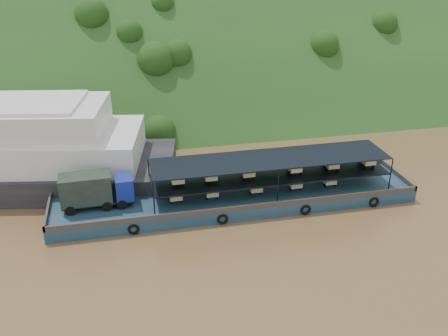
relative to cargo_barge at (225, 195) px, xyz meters
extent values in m
plane|color=brown|center=(2.32, -1.34, -1.12)|extent=(160.00, 160.00, 0.00)
cube|color=#183914|center=(2.32, 34.66, -1.12)|extent=(140.00, 39.60, 39.60)
cube|color=#142C46|center=(1.04, 0.00, -0.52)|extent=(35.00, 7.00, 1.20)
cube|color=#592D19|center=(1.04, 3.40, 0.33)|extent=(35.00, 0.20, 0.50)
cube|color=#592D19|center=(1.04, -3.40, 0.33)|extent=(35.00, 0.20, 0.50)
cube|color=#592D19|center=(18.44, 0.00, 0.33)|extent=(0.20, 7.00, 0.50)
cube|color=#592D19|center=(-16.36, 0.00, 0.33)|extent=(0.20, 7.00, 0.50)
torus|color=black|center=(-8.96, -3.55, -0.57)|extent=(1.06, 0.26, 1.06)
torus|color=black|center=(-0.96, -3.55, -0.57)|extent=(1.06, 0.26, 1.06)
torus|color=black|center=(7.04, -3.55, -0.57)|extent=(1.06, 0.26, 1.06)
torus|color=black|center=(14.04, -3.55, -0.57)|extent=(1.06, 0.26, 1.06)
cylinder|color=black|center=(-14.32, -0.95, 0.55)|extent=(0.96, 0.36, 0.95)
cylinder|color=black|center=(-14.38, 1.04, 0.55)|extent=(0.96, 0.36, 0.95)
cylinder|color=black|center=(-11.10, -0.84, 0.55)|extent=(0.96, 0.36, 0.95)
cylinder|color=black|center=(-11.17, 1.14, 0.55)|extent=(0.96, 0.36, 0.95)
cylinder|color=black|center=(-9.78, -0.80, 0.55)|extent=(0.96, 0.36, 0.95)
cylinder|color=black|center=(-9.84, 1.19, 0.55)|extent=(0.96, 0.36, 0.95)
cube|color=black|center=(-11.89, 0.12, 0.70)|extent=(6.50, 2.29, 0.19)
cube|color=navy|center=(-9.43, 0.20, 1.78)|extent=(1.68, 2.32, 2.08)
cube|color=black|center=(-8.62, 0.23, 2.16)|extent=(0.12, 1.90, 0.85)
cube|color=black|center=(-12.84, 0.09, 2.07)|extent=(4.62, 2.42, 2.65)
cube|color=black|center=(4.54, 0.00, 1.74)|extent=(23.00, 5.00, 0.12)
cube|color=black|center=(4.54, 0.00, 3.38)|extent=(23.00, 5.00, 0.08)
cylinder|color=black|center=(-6.96, -2.50, 1.73)|extent=(0.12, 0.12, 3.30)
cylinder|color=black|center=(-6.96, 2.50, 1.73)|extent=(0.12, 0.12, 3.30)
cylinder|color=black|center=(4.54, -2.50, 1.73)|extent=(0.12, 0.12, 3.30)
cylinder|color=black|center=(4.54, 2.50, 1.73)|extent=(0.12, 0.12, 3.30)
cylinder|color=black|center=(16.04, -2.50, 1.73)|extent=(0.12, 0.12, 3.30)
cylinder|color=black|center=(16.04, 2.50, 1.73)|extent=(0.12, 0.12, 3.30)
cylinder|color=black|center=(-4.80, 1.05, 0.34)|extent=(0.12, 0.52, 0.52)
cylinder|color=black|center=(-5.30, -0.75, 0.34)|extent=(0.14, 0.52, 0.52)
cylinder|color=black|center=(-4.30, -0.75, 0.34)|extent=(0.14, 0.52, 0.52)
cube|color=beige|center=(-4.80, -0.40, 0.68)|extent=(1.15, 1.50, 0.44)
cube|color=#B40C0E|center=(-4.80, 0.75, 0.86)|extent=(0.55, 0.80, 0.80)
cube|color=#B40C0E|center=(-4.80, 0.55, 1.36)|extent=(0.50, 0.10, 0.10)
cylinder|color=black|center=(-1.37, 1.05, 0.34)|extent=(0.12, 0.52, 0.52)
cylinder|color=black|center=(-1.87, -0.75, 0.34)|extent=(0.14, 0.52, 0.52)
cylinder|color=black|center=(-0.87, -0.75, 0.34)|extent=(0.14, 0.52, 0.52)
cube|color=beige|center=(-1.37, -0.40, 0.68)|extent=(1.15, 1.50, 0.44)
cube|color=red|center=(-1.37, 0.75, 0.86)|extent=(0.55, 0.80, 0.80)
cube|color=red|center=(-1.37, 0.55, 1.36)|extent=(0.50, 0.10, 0.10)
cylinder|color=black|center=(2.94, 1.05, 0.34)|extent=(0.12, 0.52, 0.52)
cylinder|color=black|center=(2.44, -0.75, 0.34)|extent=(0.14, 0.52, 0.52)
cylinder|color=black|center=(3.44, -0.75, 0.34)|extent=(0.14, 0.52, 0.52)
cube|color=beige|center=(2.94, -0.40, 0.68)|extent=(1.15, 1.50, 0.44)
cube|color=red|center=(2.94, 0.75, 0.86)|extent=(0.55, 0.80, 0.80)
cube|color=red|center=(2.94, 0.55, 1.36)|extent=(0.50, 0.10, 0.10)
cylinder|color=black|center=(6.99, 1.05, 0.34)|extent=(0.12, 0.52, 0.52)
cylinder|color=black|center=(6.49, -0.75, 0.34)|extent=(0.14, 0.52, 0.52)
cylinder|color=black|center=(7.49, -0.75, 0.34)|extent=(0.14, 0.52, 0.52)
cube|color=beige|center=(6.99, -0.40, 0.68)|extent=(1.15, 1.50, 0.44)
cube|color=red|center=(6.99, 0.75, 0.86)|extent=(0.55, 0.80, 0.80)
cube|color=red|center=(6.99, 0.55, 1.36)|extent=(0.50, 0.10, 0.10)
cylinder|color=black|center=(10.57, 1.05, 0.34)|extent=(0.12, 0.52, 0.52)
cylinder|color=black|center=(10.07, -0.75, 0.34)|extent=(0.14, 0.52, 0.52)
cylinder|color=black|center=(11.07, -0.75, 0.34)|extent=(0.14, 0.52, 0.52)
cube|color=beige|center=(10.57, -0.40, 0.68)|extent=(1.15, 1.50, 0.44)
cube|color=#AD230B|center=(10.57, 0.75, 0.86)|extent=(0.55, 0.80, 0.80)
cube|color=#AD230B|center=(10.57, 0.55, 1.36)|extent=(0.50, 0.10, 0.10)
cylinder|color=black|center=(-4.55, 1.05, 2.06)|extent=(0.12, 0.52, 0.52)
cylinder|color=black|center=(-5.05, -0.75, 2.06)|extent=(0.14, 0.52, 0.52)
cylinder|color=black|center=(-4.05, -0.75, 2.06)|extent=(0.14, 0.52, 0.52)
cube|color=beige|center=(-4.55, -0.40, 2.40)|extent=(1.15, 1.50, 0.44)
cube|color=red|center=(-4.55, 0.75, 2.58)|extent=(0.55, 0.80, 0.80)
cube|color=red|center=(-4.55, 0.55, 3.08)|extent=(0.50, 0.10, 0.10)
cylinder|color=black|center=(-1.45, 1.05, 2.06)|extent=(0.12, 0.52, 0.52)
cylinder|color=black|center=(-1.95, -0.75, 2.06)|extent=(0.14, 0.52, 0.52)
cylinder|color=black|center=(-0.95, -0.75, 2.06)|extent=(0.14, 0.52, 0.52)
cube|color=beige|center=(-1.45, -0.40, 2.40)|extent=(1.15, 1.50, 0.44)
cube|color=red|center=(-1.45, 0.75, 2.58)|extent=(0.55, 0.80, 0.80)
cube|color=red|center=(-1.45, 0.55, 3.08)|extent=(0.50, 0.10, 0.10)
cylinder|color=black|center=(2.15, 1.05, 2.06)|extent=(0.12, 0.52, 0.52)
cylinder|color=black|center=(1.65, -0.75, 2.06)|extent=(0.14, 0.52, 0.52)
cylinder|color=black|center=(2.65, -0.75, 2.06)|extent=(0.14, 0.52, 0.52)
cube|color=tan|center=(2.15, -0.40, 2.40)|extent=(1.15, 1.50, 0.44)
cube|color=#B10B24|center=(2.15, 0.75, 2.58)|extent=(0.55, 0.80, 0.80)
cube|color=#B10B24|center=(2.15, 0.55, 3.08)|extent=(0.50, 0.10, 0.10)
cylinder|color=black|center=(6.83, 1.05, 2.06)|extent=(0.12, 0.52, 0.52)
cylinder|color=black|center=(6.33, -0.75, 2.06)|extent=(0.14, 0.52, 0.52)
cylinder|color=black|center=(7.33, -0.75, 2.06)|extent=(0.14, 0.52, 0.52)
cube|color=beige|center=(6.83, -0.40, 2.40)|extent=(1.15, 1.50, 0.44)
cube|color=navy|center=(6.83, 0.75, 2.58)|extent=(0.55, 0.80, 0.80)
cube|color=navy|center=(6.83, 0.55, 3.08)|extent=(0.50, 0.10, 0.10)
cylinder|color=black|center=(10.68, 1.05, 2.06)|extent=(0.12, 0.52, 0.52)
cylinder|color=black|center=(10.18, -0.75, 2.06)|extent=(0.14, 0.52, 0.52)
cylinder|color=black|center=(11.18, -0.75, 2.06)|extent=(0.14, 0.52, 0.52)
cube|color=#C2B489|center=(10.68, -0.40, 2.40)|extent=(1.15, 1.50, 0.44)
cube|color=#B81A0C|center=(10.68, 0.75, 2.58)|extent=(0.55, 0.80, 0.80)
cube|color=#B81A0C|center=(10.68, 0.55, 3.08)|extent=(0.50, 0.10, 0.10)
cylinder|color=black|center=(14.56, 1.05, 2.06)|extent=(0.12, 0.52, 0.52)
cylinder|color=black|center=(14.06, -0.75, 2.06)|extent=(0.14, 0.52, 0.52)
cylinder|color=black|center=(15.06, -0.75, 2.06)|extent=(0.14, 0.52, 0.52)
cube|color=beige|center=(14.56, -0.40, 2.40)|extent=(1.15, 1.50, 0.44)
cube|color=beige|center=(14.56, 0.75, 2.58)|extent=(0.55, 0.80, 0.80)
cube|color=beige|center=(14.56, 0.55, 3.08)|extent=(0.50, 0.10, 0.10)
camera|label=1|loc=(-9.25, -41.71, 22.78)|focal=40.00mm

